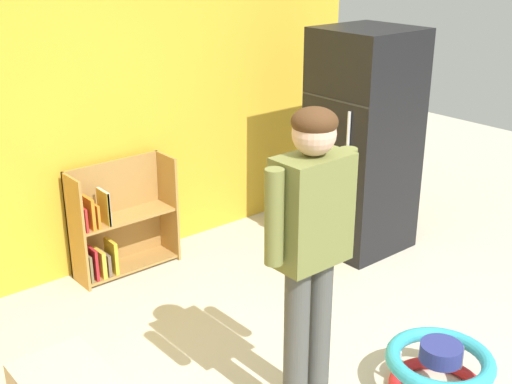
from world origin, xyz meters
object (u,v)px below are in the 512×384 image
(refrigerator, at_px, (363,142))
(baby_walker, at_px, (439,369))
(bookshelf, at_px, (116,225))
(standing_person, at_px, (311,241))

(refrigerator, height_order, baby_walker, refrigerator)
(refrigerator, bearing_deg, bookshelf, 153.76)
(bookshelf, bearing_deg, standing_person, -91.04)
(bookshelf, xyz_separation_m, standing_person, (-0.04, -2.12, 0.66))
(baby_walker, bearing_deg, bookshelf, 104.52)
(bookshelf, relative_size, baby_walker, 1.41)
(refrigerator, distance_m, baby_walker, 2.10)
(standing_person, xyz_separation_m, baby_walker, (0.68, -0.36, -0.87))
(bookshelf, relative_size, standing_person, 0.50)
(standing_person, bearing_deg, refrigerator, 34.77)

